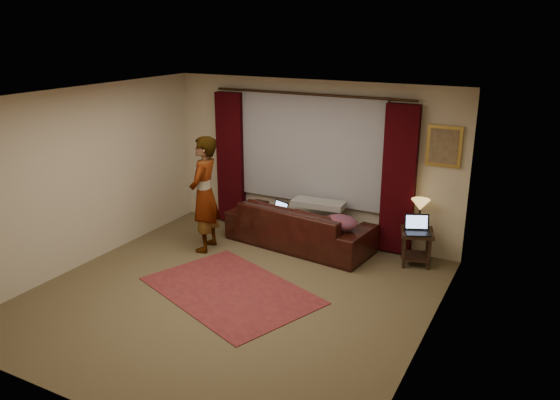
{
  "coord_description": "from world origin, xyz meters",
  "views": [
    {
      "loc": [
        3.59,
        -5.44,
        3.42
      ],
      "look_at": [
        0.1,
        1.2,
        1.0
      ],
      "focal_mm": 35.0,
      "sensor_mm": 36.0,
      "label": 1
    }
  ],
  "objects_px": {
    "tiffany_lamp": "(420,213)",
    "laptop_table": "(418,225)",
    "laptop_sofa": "(276,210)",
    "sofa": "(300,218)",
    "person": "(204,194)",
    "end_table": "(416,247)"
  },
  "relations": [
    {
      "from": "tiffany_lamp",
      "to": "laptop_table",
      "type": "height_order",
      "value": "tiffany_lamp"
    },
    {
      "from": "end_table",
      "to": "laptop_table",
      "type": "relative_size",
      "value": 1.39
    },
    {
      "from": "sofa",
      "to": "person",
      "type": "height_order",
      "value": "person"
    },
    {
      "from": "laptop_sofa",
      "to": "end_table",
      "type": "relative_size",
      "value": 0.62
    },
    {
      "from": "laptop_sofa",
      "to": "person",
      "type": "height_order",
      "value": "person"
    },
    {
      "from": "sofa",
      "to": "laptop_table",
      "type": "bearing_deg",
      "value": -171.92
    },
    {
      "from": "person",
      "to": "laptop_table",
      "type": "bearing_deg",
      "value": 92.51
    },
    {
      "from": "end_table",
      "to": "person",
      "type": "xyz_separation_m",
      "value": [
        -3.1,
        -0.97,
        0.65
      ]
    },
    {
      "from": "end_table",
      "to": "person",
      "type": "distance_m",
      "value": 3.31
    },
    {
      "from": "sofa",
      "to": "person",
      "type": "relative_size",
      "value": 1.3
    },
    {
      "from": "laptop_sofa",
      "to": "person",
      "type": "distance_m",
      "value": 1.18
    },
    {
      "from": "laptop_sofa",
      "to": "laptop_table",
      "type": "bearing_deg",
      "value": 24.72
    },
    {
      "from": "laptop_sofa",
      "to": "person",
      "type": "bearing_deg",
      "value": -120.13
    },
    {
      "from": "end_table",
      "to": "tiffany_lamp",
      "type": "bearing_deg",
      "value": 97.84
    },
    {
      "from": "laptop_sofa",
      "to": "person",
      "type": "xyz_separation_m",
      "value": [
        -0.88,
        -0.71,
        0.32
      ]
    },
    {
      "from": "sofa",
      "to": "end_table",
      "type": "bearing_deg",
      "value": -168.26
    },
    {
      "from": "laptop_table",
      "to": "person",
      "type": "height_order",
      "value": "person"
    },
    {
      "from": "sofa",
      "to": "laptop_sofa",
      "type": "xyz_separation_m",
      "value": [
        -0.37,
        -0.1,
        0.11
      ]
    },
    {
      "from": "sofa",
      "to": "end_table",
      "type": "height_order",
      "value": "sofa"
    },
    {
      "from": "laptop_sofa",
      "to": "end_table",
      "type": "height_order",
      "value": "laptop_sofa"
    },
    {
      "from": "laptop_sofa",
      "to": "laptop_table",
      "type": "distance_m",
      "value": 2.26
    },
    {
      "from": "end_table",
      "to": "laptop_table",
      "type": "height_order",
      "value": "laptop_table"
    }
  ]
}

